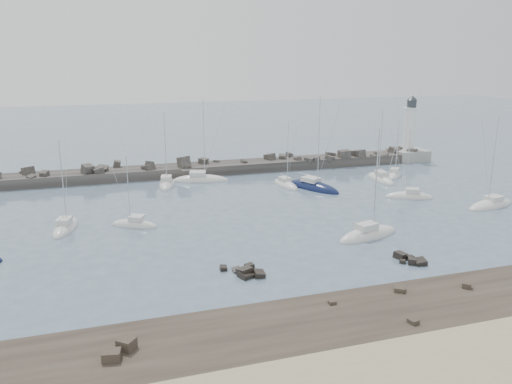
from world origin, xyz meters
The scene contains 17 objects.
ground centered at (0.00, 0.00, 0.00)m, with size 400.00×400.00×0.00m, color slate.
rock_shelf centered at (0.12, -21.98, 0.01)m, with size 140.00×12.28×1.79m.
rock_cluster_near centered at (-3.66, -9.29, 0.05)m, with size 4.14×3.79×1.68m.
rock_cluster_far centered at (14.48, -11.44, 0.18)m, with size 2.79×3.68×1.34m.
breakwater centered at (-7.17, 37.97, 0.32)m, with size 115.00×6.88×5.37m.
lighthouse centered at (47.00, 38.00, 3.09)m, with size 7.00×7.00×14.60m.
sailboat_3 centered at (-22.07, 11.32, 0.14)m, with size 4.18×8.23×12.56m.
sailboat_4 centered at (-0.22, 32.01, 0.14)m, with size 10.56×5.57×15.84m.
sailboat_5 centered at (-13.47, 9.90, 0.13)m, with size 6.57×4.97×10.35m.
sailboat_6 centered at (13.28, 24.19, 0.13)m, with size 3.37×7.92×12.15m.
sailboat_7 centered at (14.05, -2.92, 0.16)m, with size 9.61×5.14×14.63m.
sailboat_8 centered at (17.11, 21.00, 0.15)m, with size 7.68×11.04×16.77m.
sailboat_9 centered at (29.31, 10.99, 0.14)m, with size 7.75×5.19×11.93m.
sailboat_10 centered at (31.21, 22.89, 0.15)m, with size 3.22×8.89×13.93m.
sailboat_11 centered at (38.26, 3.27, 0.13)m, with size 9.67×4.89×14.49m.
sailboat_12 centered at (35.58, 25.08, 0.14)m, with size 6.44×6.99×11.67m.
sailboat_13 centered at (-6.43, 30.84, 0.15)m, with size 4.26×8.91×13.65m.
Camera 1 is at (-16.77, -54.58, 21.46)m, focal length 35.00 mm.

